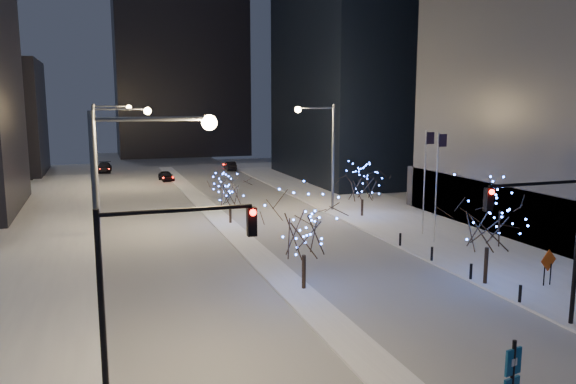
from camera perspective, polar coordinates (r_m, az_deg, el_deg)
name	(u,v)px	position (r m, az deg, el deg)	size (l,w,h in m)	color
ground	(378,371)	(23.06, 9.14, -17.47)	(160.00, 160.00, 0.00)	white
road	(208,208)	(54.99, -8.17, -1.66)	(20.00, 130.00, 0.02)	#A1A6AF
median	(218,218)	(50.16, -7.11, -2.62)	(2.00, 80.00, 0.15)	white
east_sidewalk	(427,230)	(46.64, 13.96, -3.73)	(10.00, 90.00, 0.15)	white
west_sidewalk	(35,263)	(39.67, -24.30, -6.56)	(8.00, 90.00, 0.15)	white
horizon_block	(180,44)	(111.75, -10.95, 14.56)	(24.00, 14.00, 42.00)	black
street_lamp_w_near	(128,211)	(20.48, -15.91, -1.86)	(4.40, 0.56, 10.00)	#595E66
street_lamp_w_mid	(110,151)	(45.27, -17.64, 3.97)	(4.40, 0.56, 10.00)	#595E66
street_lamp_w_far	(104,134)	(70.21, -18.15, 5.66)	(4.40, 0.56, 10.00)	#595E66
street_lamp_east	(324,143)	(52.22, 3.69, 4.97)	(3.90, 0.56, 10.00)	#595E66
traffic_signal_west	(150,274)	(18.99, -13.83, -8.06)	(5.26, 0.43, 7.00)	black
traffic_signal_east	(551,228)	(27.38, 25.19, -3.37)	(5.26, 0.43, 7.00)	black
flagpoles	(431,177)	(42.66, 14.35, 1.52)	(1.35, 2.60, 8.00)	silver
bollards	(450,262)	(35.88, 16.16, -6.85)	(0.16, 12.16, 0.90)	black
car_near	(166,176)	(74.80, -12.27, 1.60)	(1.52, 3.79, 1.29)	black
car_mid	(230,166)	(84.76, -5.89, 2.65)	(1.40, 4.03, 1.33)	black
car_far	(104,168)	(86.25, -18.16, 2.38)	(1.98, 4.87, 1.41)	black
holiday_tree_median_near	(304,225)	(30.32, 1.64, -3.39)	(5.05, 5.05, 5.54)	black
holiday_tree_median_far	(230,191)	(47.22, -5.92, 0.12)	(3.44, 3.44, 4.15)	black
holiday_tree_plaza_near	(489,218)	(33.04, 19.72, -2.50)	(4.93, 4.93, 5.79)	black
holiday_tree_plaza_far	(363,183)	(50.30, 7.60, 0.88)	(4.16, 4.16, 4.70)	black
wayfinding_sign	(512,384)	(18.50, 21.78, -17.67)	(0.62, 0.20, 3.50)	black
construction_sign	(548,264)	(34.54, 24.92, -6.62)	(1.24, 0.27, 2.07)	black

